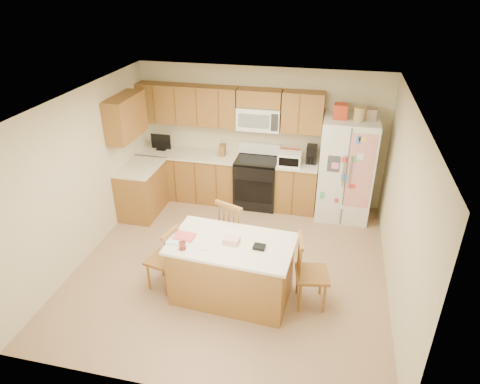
% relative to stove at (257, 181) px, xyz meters
% --- Properties ---
extents(ground, '(4.50, 4.50, 0.00)m').
position_rel_stove_xyz_m(ground, '(0.00, -1.94, -0.47)').
color(ground, '#A37753').
rests_on(ground, ground).
extents(room_shell, '(4.60, 4.60, 2.52)m').
position_rel_stove_xyz_m(room_shell, '(0.00, -1.94, 0.97)').
color(room_shell, beige).
rests_on(room_shell, ground).
extents(cabinetry, '(3.36, 1.56, 2.15)m').
position_rel_stove_xyz_m(cabinetry, '(-0.98, -0.15, 0.44)').
color(cabinetry, olive).
rests_on(cabinetry, ground).
extents(stove, '(0.76, 0.65, 1.13)m').
position_rel_stove_xyz_m(stove, '(0.00, 0.00, 0.00)').
color(stove, black).
rests_on(stove, ground).
extents(refrigerator, '(0.90, 0.79, 2.04)m').
position_rel_stove_xyz_m(refrigerator, '(1.57, -0.06, 0.45)').
color(refrigerator, white).
rests_on(refrigerator, ground).
extents(island, '(1.65, 1.03, 0.96)m').
position_rel_stove_xyz_m(island, '(0.16, -2.60, -0.03)').
color(island, olive).
rests_on(island, ground).
extents(windsor_chair_left, '(0.47, 0.49, 0.95)m').
position_rel_stove_xyz_m(windsor_chair_left, '(-0.79, -2.60, -0.02)').
color(windsor_chair_left, olive).
rests_on(windsor_chair_left, ground).
extents(windsor_chair_back, '(0.60, 0.59, 1.09)m').
position_rel_stove_xyz_m(windsor_chair_back, '(0.04, -1.86, 0.04)').
color(windsor_chair_back, olive).
rests_on(windsor_chair_back, ground).
extents(windsor_chair_right, '(0.49, 0.50, 1.01)m').
position_rel_stove_xyz_m(windsor_chair_right, '(1.18, -2.51, 0.01)').
color(windsor_chair_right, olive).
rests_on(windsor_chair_right, ground).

